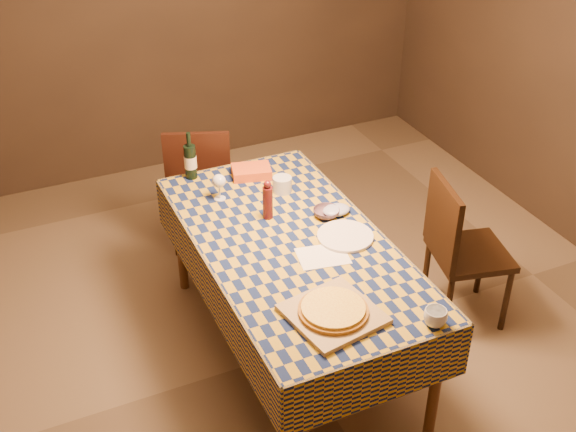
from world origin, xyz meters
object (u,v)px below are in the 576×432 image
(cutting_board, at_px, (333,314))
(pizza, at_px, (333,309))
(dining_table, at_px, (292,254))
(chair_far, at_px, (200,181))
(wine_bottle, at_px, (190,161))
(white_plate, at_px, (345,236))
(chair_right, at_px, (458,245))
(bowl, at_px, (326,213))

(cutting_board, relative_size, pizza, 1.03)
(dining_table, relative_size, chair_far, 1.98)
(cutting_board, xyz_separation_m, wine_bottle, (-0.19, 1.47, 0.10))
(dining_table, height_order, cutting_board, cutting_board)
(chair_far, bearing_deg, white_plate, -73.62)
(pizza, height_order, chair_right, chair_right)
(cutting_board, distance_m, chair_far, 1.84)
(dining_table, relative_size, pizza, 5.00)
(bowl, relative_size, white_plate, 0.49)
(dining_table, bearing_deg, wine_bottle, 107.04)
(wine_bottle, bearing_deg, chair_right, -37.17)
(pizza, distance_m, wine_bottle, 1.49)
(wine_bottle, height_order, chair_right, wine_bottle)
(bowl, bearing_deg, pizza, -114.81)
(cutting_board, height_order, pizza, pizza)
(cutting_board, relative_size, bowl, 2.64)
(cutting_board, xyz_separation_m, bowl, (0.35, 0.76, 0.01))
(bowl, xyz_separation_m, wine_bottle, (-0.54, 0.72, 0.09))
(pizza, bearing_deg, chair_far, 91.08)
(wine_bottle, height_order, white_plate, wine_bottle)
(bowl, xyz_separation_m, chair_right, (0.74, -0.25, -0.27))
(white_plate, relative_size, chair_right, 0.32)
(white_plate, distance_m, chair_far, 1.37)
(wine_bottle, bearing_deg, chair_far, 66.38)
(chair_right, bearing_deg, bowl, 161.36)
(dining_table, xyz_separation_m, white_plate, (0.27, -0.08, 0.08))
(bowl, distance_m, wine_bottle, 0.90)
(dining_table, xyz_separation_m, cutting_board, (-0.08, -0.61, 0.09))
(pizza, bearing_deg, cutting_board, -90.00)
(dining_table, distance_m, chair_right, 1.03)
(white_plate, bearing_deg, bowl, 89.25)
(wine_bottle, bearing_deg, pizza, -82.71)
(pizza, bearing_deg, dining_table, 82.88)
(pizza, height_order, bowl, pizza)
(cutting_board, xyz_separation_m, white_plate, (0.35, 0.53, -0.00))
(cutting_board, distance_m, chair_right, 1.23)
(cutting_board, relative_size, chair_right, 0.41)
(dining_table, relative_size, bowl, 12.76)
(pizza, relative_size, chair_far, 0.40)
(white_plate, height_order, chair_right, chair_right)
(pizza, height_order, white_plate, pizza)
(cutting_board, distance_m, bowl, 0.83)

